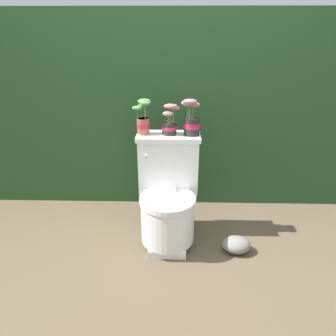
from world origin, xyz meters
The scene contains 7 objects.
ground_plane centered at (0.00, 0.00, 0.00)m, with size 12.00×12.00×0.00m, color brown.
hedge_backdrop centered at (0.00, 1.13, 0.80)m, with size 3.35×0.91×1.61m.
toilet centered at (0.02, 0.13, 0.36)m, with size 0.45×0.54×0.78m.
potted_plant_left centered at (-0.16, 0.27, 0.88)m, with size 0.13×0.09×0.25m.
potted_plant_midleft centered at (0.02, 0.27, 0.87)m, with size 0.13×0.11×0.22m.
potted_plant_middle centered at (0.17, 0.26, 0.88)m, with size 0.13×0.11×0.26m.
garden_stone centered at (0.50, -0.02, 0.06)m, with size 0.20×0.16×0.11m.
Camera 1 is at (0.07, -1.94, 1.47)m, focal length 35.00 mm.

